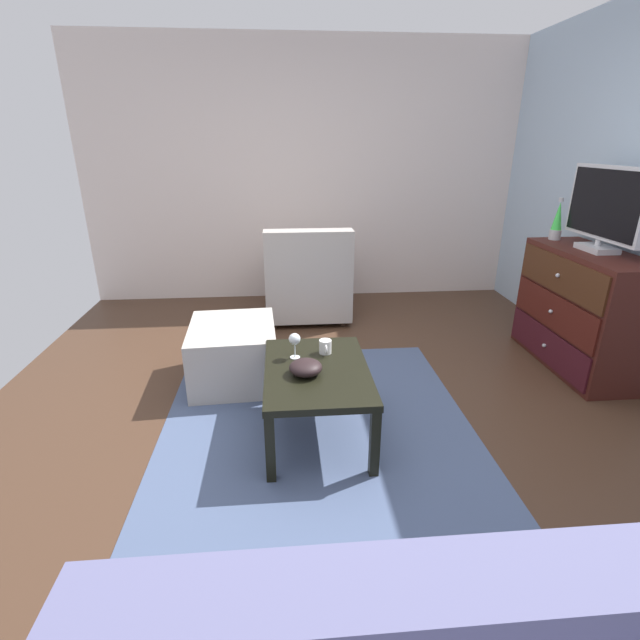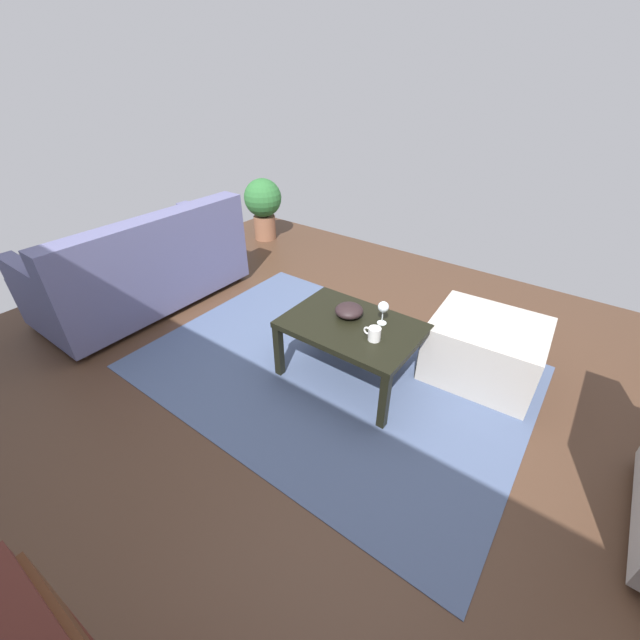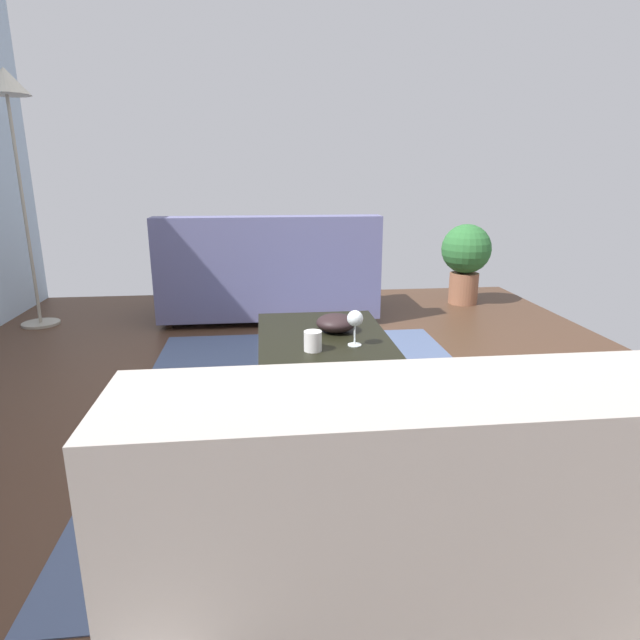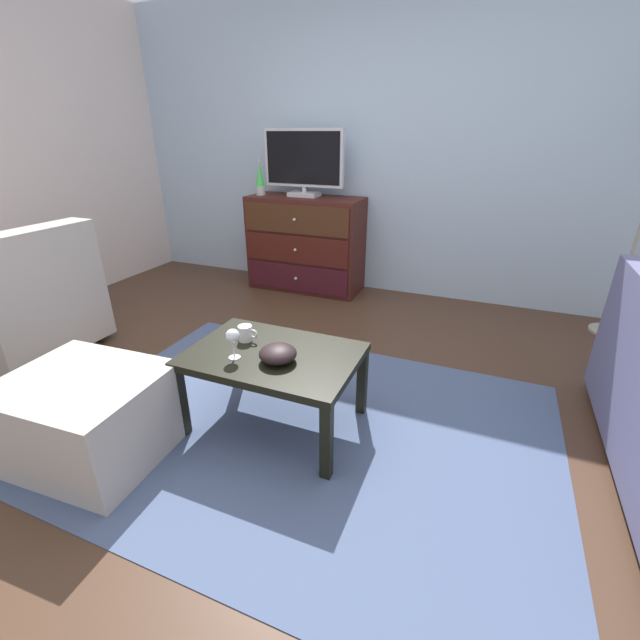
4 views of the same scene
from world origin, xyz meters
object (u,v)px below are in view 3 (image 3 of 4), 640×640
Objects in this scene: standing_lamp at (9,107)px; potted_plant at (466,256)px; bowl_decorative at (336,323)px; coffee_table at (323,347)px; wine_glass at (355,320)px; couch_large at (269,277)px; ottoman at (502,451)px; mug at (313,341)px.

potted_plant is (0.32, -3.58, -1.17)m from standing_lamp.
bowl_decorative is 0.26× the size of potted_plant.
coffee_table is at bearing -133.48° from standing_lamp.
bowl_decorative is at bearing 13.61° from wine_glass.
wine_glass is 2.17m from couch_large.
couch_large is 2.45× the size of ottoman.
couch_large reaches higher than ottoman.
standing_lamp is (-0.06, 1.80, 1.27)m from couch_large.
potted_plant reaches higher than ottoman.
standing_lamp reaches higher than potted_plant.
coffee_table is 0.13m from bowl_decorative.
potted_plant is at bearing -33.68° from mug.
mug is at bearing -137.28° from standing_lamp.
mug is at bearing 152.89° from bowl_decorative.
bowl_decorative is (0.22, 0.05, -0.07)m from wine_glass.
potted_plant is (2.24, -1.56, 0.06)m from coffee_table.
potted_plant is at bearing -34.80° from coffee_table.
wine_glass is 0.79m from ottoman.
coffee_table is 0.23m from mug.
ottoman is at bearing 161.24° from potted_plant.
couch_large is at bearing 15.91° from ottoman.
standing_lamp reaches higher than bowl_decorative.
bowl_decorative reaches higher than coffee_table.
couch_large is at bearing 6.29° from coffee_table.
bowl_decorative is 0.10× the size of standing_lamp.
standing_lamp is (2.07, 2.14, 1.05)m from wine_glass.
couch_large reaches higher than potted_plant.
standing_lamp is at bearing 91.99° from couch_large.
couch_large is 2.81m from ottoman.
ottoman is (-0.52, -0.62, -0.26)m from mug.
wine_glass is 0.22× the size of potted_plant.
mug is 2.19m from couch_large.
potted_plant is (2.96, -1.00, 0.22)m from ottoman.
wine_glass is 0.09× the size of couch_large.
standing_lamp is 2.60× the size of potted_plant.
standing_lamp is (2.11, 1.95, 1.13)m from mug.
wine_glass is at bearing 37.27° from ottoman.
couch_large reaches higher than coffee_table.
potted_plant reaches higher than wine_glass.
ottoman is (-0.78, -0.48, -0.26)m from bowl_decorative.
standing_lamp reaches higher than couch_large.
wine_glass is 0.08× the size of standing_lamp.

